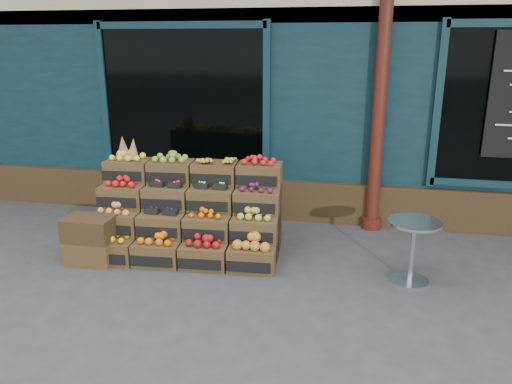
# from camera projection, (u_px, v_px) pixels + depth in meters

# --- Properties ---
(ground) EXTENTS (60.00, 60.00, 0.00)m
(ground) POSITION_uv_depth(u_px,v_px,m) (261.00, 285.00, 5.47)
(ground) COLOR #373739
(ground) RESTS_ON ground
(shop_facade) EXTENTS (12.00, 6.24, 4.80)m
(shop_facade) POSITION_uv_depth(u_px,v_px,m) (314.00, 50.00, 9.55)
(shop_facade) COLOR black
(shop_facade) RESTS_ON ground
(crate_display) EXTENTS (2.34, 1.27, 1.42)m
(crate_display) POSITION_uv_depth(u_px,v_px,m) (189.00, 217.00, 6.28)
(crate_display) COLOR #47341C
(crate_display) RESTS_ON ground
(spare_crates) EXTENTS (0.58, 0.41, 0.57)m
(spare_crates) POSITION_uv_depth(u_px,v_px,m) (91.00, 240.00, 5.97)
(spare_crates) COLOR #47341C
(spare_crates) RESTS_ON ground
(bistro_table) EXTENTS (0.57, 0.57, 0.72)m
(bistro_table) POSITION_uv_depth(u_px,v_px,m) (413.00, 245.00, 5.42)
(bistro_table) COLOR #AFB1B6
(bistro_table) RESTS_ON ground
(shopkeeper) EXTENTS (0.65, 0.44, 1.75)m
(shopkeeper) POSITION_uv_depth(u_px,v_px,m) (202.00, 150.00, 8.10)
(shopkeeper) COLOR #1D6736
(shopkeeper) RESTS_ON ground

